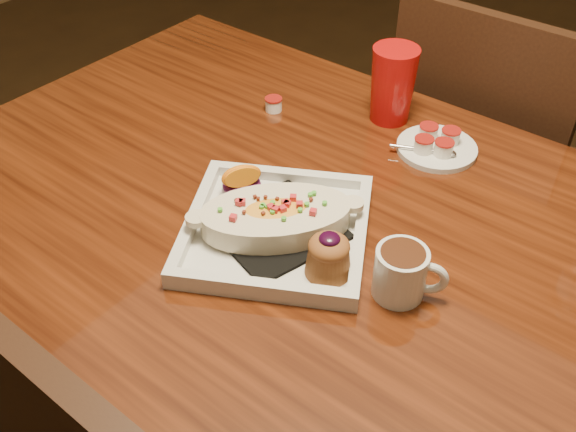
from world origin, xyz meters
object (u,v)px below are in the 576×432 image
Objects in this scene: table at (334,268)px; saucer at (436,145)px; coffee_mug at (402,271)px; red_tumbler at (393,85)px; chair_far at (481,165)px; plate at (280,224)px.

table is 0.30m from saucer.
saucer is at bearing 86.96° from coffee_mug.
saucer is 0.99× the size of red_tumbler.
red_tumbler is (-0.10, 0.33, 0.17)m from table.
coffee_mug reaches higher than table.
table is 1.61× the size of chair_far.
coffee_mug is (0.15, -0.06, 0.14)m from table.
saucer is at bearing 49.53° from plate.
red_tumbler reaches higher than coffee_mug.
table is 10.13× the size of red_tumbler.
table is at bearing 133.58° from coffee_mug.
chair_far is 6.32× the size of saucer.
table is at bearing -72.30° from red_tumbler.
chair_far is 2.45× the size of plate.
red_tumbler is at bearing 68.44° from plate.
chair_far is at bearing 78.73° from coffee_mug.
saucer is at bearing 85.48° from table.
plate is 0.37m from saucer.
red_tumbler is (-0.10, -0.30, 0.32)m from chair_far.
plate is at bearing -82.79° from red_tumbler.
saucer is (0.02, -0.35, 0.26)m from chair_far.
coffee_mug is at bearing -24.16° from plate.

